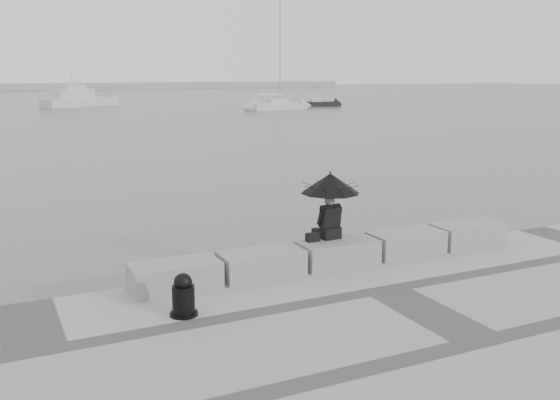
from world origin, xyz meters
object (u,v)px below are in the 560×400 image
motor_cruiser (80,100)px  small_motorboat (322,104)px  mooring_bollard (183,298)px  seated_person (330,190)px  sailboat_right (277,105)px

motor_cruiser → small_motorboat: 30.80m
mooring_bollard → motor_cruiser: size_ratio=0.07×
seated_person → mooring_bollard: bearing=-161.2°
mooring_bollard → small_motorboat: 71.74m
mooring_bollard → small_motorboat: (37.06, 61.42, -0.49)m
small_motorboat → sailboat_right: bearing=-138.2°
motor_cruiser → small_motorboat: motor_cruiser is taller
sailboat_right → motor_cruiser: 25.98m
motor_cruiser → mooring_bollard: bearing=-123.4°
seated_person → small_motorboat: size_ratio=0.29×
seated_person → small_motorboat: seated_person is taller
seated_person → small_motorboat: (33.47, 59.88, -1.69)m
mooring_bollard → small_motorboat: mooring_bollard is taller
sailboat_right → motor_cruiser: size_ratio=1.28×
small_motorboat → motor_cruiser: bearing=170.5°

